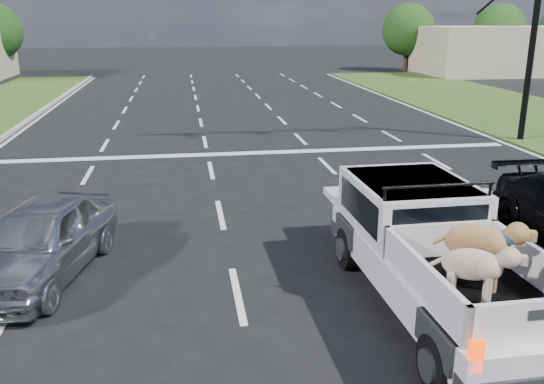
{
  "coord_description": "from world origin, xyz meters",
  "views": [
    {
      "loc": [
        -2.5,
        -8.41,
        4.33
      ],
      "look_at": [
        -0.87,
        2.0,
        1.1
      ],
      "focal_mm": 38.0,
      "sensor_mm": 36.0,
      "label": 1
    }
  ],
  "objects": [
    {
      "name": "tree_far_e",
      "position": [
        24.0,
        38.0,
        3.29
      ],
      "size": [
        4.2,
        4.2,
        5.4
      ],
      "color": "#332114",
      "rests_on": "ground"
    },
    {
      "name": "traffic_signal",
      "position": [
        7.2,
        10.5,
        4.73
      ],
      "size": [
        9.11,
        0.31,
        7.0
      ],
      "color": "black",
      "rests_on": "ground"
    },
    {
      "name": "silver_sedan",
      "position": [
        -5.0,
        1.25,
        0.67
      ],
      "size": [
        2.46,
        4.17,
        1.33
      ],
      "primitive_type": "imported",
      "rotation": [
        0.0,
        0.0,
        -0.24
      ],
      "color": "#A1A4A8",
      "rests_on": "ground"
    },
    {
      "name": "building_right",
      "position": [
        22.0,
        34.0,
        1.8
      ],
      "size": [
        12.0,
        7.0,
        3.6
      ],
      "primitive_type": "cube",
      "color": "tan",
      "rests_on": "ground"
    },
    {
      "name": "ground",
      "position": [
        0.0,
        0.0,
        0.0
      ],
      "size": [
        160.0,
        160.0,
        0.0
      ],
      "primitive_type": "plane",
      "color": "black",
      "rests_on": "ground"
    },
    {
      "name": "pickup_truck",
      "position": [
        1.19,
        -0.79,
        0.92
      ],
      "size": [
        2.05,
        5.27,
        1.96
      ],
      "rotation": [
        0.0,
        0.0,
        0.02
      ],
      "color": "black",
      "rests_on": "ground"
    },
    {
      "name": "road_markings",
      "position": [
        0.0,
        6.56,
        0.01
      ],
      "size": [
        17.75,
        60.0,
        0.01
      ],
      "color": "silver",
      "rests_on": "ground"
    },
    {
      "name": "tree_far_d",
      "position": [
        16.0,
        38.0,
        3.29
      ],
      "size": [
        4.2,
        4.2,
        5.4
      ],
      "color": "#332114",
      "rests_on": "ground"
    }
  ]
}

